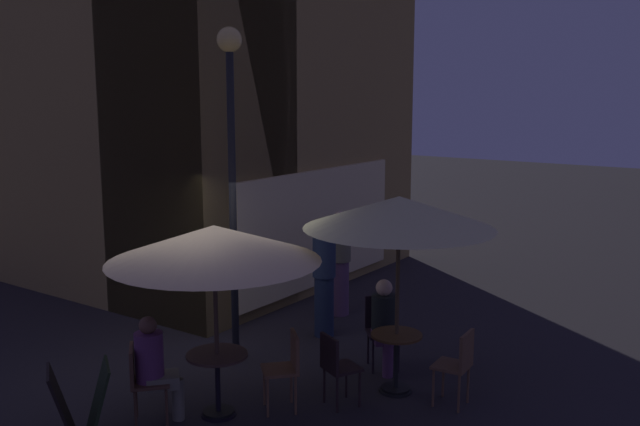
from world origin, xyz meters
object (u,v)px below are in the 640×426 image
at_px(patio_umbrella_0, 399,213).
at_px(cafe_chair_4, 142,376).
at_px(cafe_chair_2, 336,363).
at_px(cafe_chair_3, 287,363).
at_px(cafe_chair_0, 459,361).
at_px(menu_sandwich_board, 80,404).
at_px(cafe_table_0, 396,353).
at_px(patio_umbrella_1, 214,244).
at_px(patron_seated_1, 155,363).
at_px(patron_standing_2, 324,280).
at_px(patron_seated_0, 384,319).
at_px(cafe_table_1, 217,371).
at_px(patron_standing_3, 340,263).
at_px(street_lamp_near_corner, 231,135).
at_px(cafe_chair_1, 382,324).

relative_size(patio_umbrella_0, cafe_chair_4, 2.72).
bearing_deg(cafe_chair_2, cafe_chair_3, 158.79).
bearing_deg(cafe_chair_0, menu_sandwich_board, 42.62).
relative_size(cafe_table_0, cafe_chair_2, 0.85).
bearing_deg(menu_sandwich_board, patio_umbrella_1, 3.30).
height_order(patio_umbrella_1, cafe_chair_0, patio_umbrella_1).
bearing_deg(patron_seated_1, patron_standing_2, 42.78).
distance_m(cafe_table_0, patron_seated_0, 0.73).
height_order(menu_sandwich_board, cafe_chair_4, cafe_chair_4).
bearing_deg(cafe_table_1, patio_umbrella_1, 45.00).
bearing_deg(cafe_table_0, patron_seated_0, 42.00).
xyz_separation_m(patio_umbrella_1, cafe_chair_2, (0.98, -0.98, -1.49)).
relative_size(patio_umbrella_1, patron_standing_3, 1.36).
distance_m(menu_sandwich_board, patron_standing_2, 4.23).
height_order(street_lamp_near_corner, cafe_chair_1, street_lamp_near_corner).
height_order(menu_sandwich_board, cafe_chair_2, cafe_chair_2).
relative_size(patio_umbrella_1, patron_seated_0, 1.94).
distance_m(street_lamp_near_corner, cafe_chair_0, 4.06).
relative_size(cafe_table_0, cafe_chair_3, 0.81).
relative_size(patron_seated_1, patron_standing_3, 0.71).
bearing_deg(cafe_table_0, patio_umbrella_0, 180.00).
bearing_deg(street_lamp_near_corner, menu_sandwich_board, -176.00).
bearing_deg(patron_standing_3, cafe_chair_3, 131.80).
height_order(cafe_table_0, cafe_chair_4, cafe_chair_4).
distance_m(cafe_table_1, cafe_chair_2, 1.38).
bearing_deg(patron_seated_0, patron_seated_1, -67.73).
xyz_separation_m(cafe_table_0, cafe_table_1, (-1.75, 1.36, 0.03)).
xyz_separation_m(patio_umbrella_0, cafe_chair_0, (0.05, -0.80, -1.69)).
height_order(street_lamp_near_corner, patron_standing_2, street_lamp_near_corner).
distance_m(patio_umbrella_1, cafe_chair_3, 1.66).
distance_m(cafe_chair_1, cafe_chair_2, 1.42).
xyz_separation_m(cafe_table_0, patron_seated_1, (-2.27, 1.82, 0.19)).
xyz_separation_m(cafe_chair_2, patron_seated_1, (-1.50, 1.44, 0.16)).
bearing_deg(cafe_chair_1, cafe_table_0, 0.00).
bearing_deg(cafe_table_0, patron_standing_3, 46.43).
relative_size(street_lamp_near_corner, cafe_chair_0, 4.85).
distance_m(cafe_table_0, patron_standing_2, 2.25).
distance_m(patio_umbrella_1, patron_standing_3, 4.17).
height_order(cafe_chair_4, patron_standing_3, patron_standing_3).
height_order(cafe_chair_3, patron_seated_1, patron_seated_1).
height_order(patio_umbrella_0, patron_seated_0, patio_umbrella_0).
xyz_separation_m(menu_sandwich_board, cafe_chair_3, (1.87, -1.33, 0.14)).
bearing_deg(cafe_chair_1, menu_sandwich_board, -64.97).
distance_m(street_lamp_near_corner, patron_seated_0, 3.18).
xyz_separation_m(menu_sandwich_board, cafe_chair_0, (3.09, -2.94, 0.14)).
distance_m(patio_umbrella_1, cafe_chair_1, 2.90).
relative_size(cafe_table_1, patron_seated_1, 0.60).
bearing_deg(patron_standing_2, cafe_table_1, 92.79).
relative_size(patio_umbrella_1, cafe_chair_2, 2.71).
distance_m(cafe_chair_3, cafe_chair_4, 1.64).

